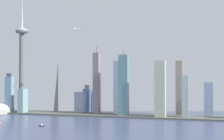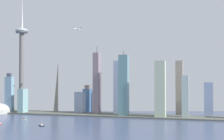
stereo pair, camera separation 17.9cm
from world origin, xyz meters
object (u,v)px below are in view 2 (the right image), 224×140
skyscraper_12 (117,88)px  boat_0 (24,120)px  airplane (78,29)px  skyscraper_1 (209,100)px  skyscraper_0 (122,92)px  skyscraper_9 (23,101)px  skyscraper_10 (80,103)px  observation_tower (22,54)px  skyscraper_2 (56,87)px  skyscraper_6 (88,100)px  skyscraper_11 (160,90)px  skyscraper_13 (9,94)px  skyscraper_3 (185,97)px  skyscraper_7 (124,86)px  skyscraper_4 (179,88)px  skyscraper_8 (97,84)px  boat_2 (42,125)px  boat_1 (0,123)px

skyscraper_12 → boat_0: (-185.46, -173.42, -73.51)m
airplane → skyscraper_1: bearing=136.3°
skyscraper_0 → skyscraper_12: skyscraper_12 is taller
skyscraper_9 → skyscraper_10: skyscraper_9 is taller
observation_tower → airplane: size_ratio=14.67×
skyscraper_2 → skyscraper_6: (106.52, -2.79, -38.31)m
skyscraper_0 → skyscraper_12: size_ratio=0.87×
skyscraper_1 → skyscraper_11: (-117.45, -61.69, 27.36)m
skyscraper_13 → airplane: (219.26, -12.83, 179.65)m
observation_tower → skyscraper_9: bearing=-51.4°
skyscraper_3 → boat_0: 403.55m
skyscraper_7 → skyscraper_9: (-297.57, -10.21, -46.48)m
skyscraper_4 → skyscraper_11: size_ratio=1.03×
skyscraper_7 → airplane: 197.37m
skyscraper_3 → skyscraper_11: skyscraper_11 is taller
skyscraper_13 → skyscraper_12: bearing=7.9°
skyscraper_9 → skyscraper_11: (395.61, -0.17, 37.36)m
boat_0 → skyscraper_7: bearing=22.1°
skyscraper_3 → skyscraper_8: bearing=176.8°
boat_2 → observation_tower: bearing=173.4°
skyscraper_2 → skyscraper_11: size_ratio=1.07×
skyscraper_1 → boat_0: size_ratio=9.50×
skyscraper_11 → skyscraper_2: bearing=164.1°
skyscraper_7 → skyscraper_9: size_ratio=2.45×
boat_1 → skyscraper_6: bearing=117.2°
skyscraper_4 → skyscraper_7: skyscraper_7 is taller
skyscraper_4 → skyscraper_10: bearing=-171.9°
skyscraper_1 → skyscraper_6: size_ratio=1.12×
skyscraper_0 → skyscraper_1: size_ratio=1.43×
skyscraper_6 → skyscraper_7: size_ratio=0.47×
skyscraper_2 → skyscraper_11: bearing=-15.9°
skyscraper_13 → skyscraper_10: bearing=12.1°
observation_tower → skyscraper_6: (185.96, 65.42, -135.99)m
skyscraper_10 → boat_0: size_ratio=6.55×
skyscraper_4 → skyscraper_8: skyscraper_8 is taller
skyscraper_6 → skyscraper_9: 188.35m
skyscraper_7 → boat_2: 261.28m
skyscraper_2 → skyscraper_3: 408.36m
skyscraper_1 → skyscraper_3: size_ratio=0.84×
observation_tower → skyscraper_2: bearing=40.7°
skyscraper_2 → boat_0: 239.85m
skyscraper_3 → skyscraper_8: skyscraper_8 is taller
skyscraper_0 → skyscraper_10: bearing=-154.4°
skyscraper_11 → skyscraper_13: skyscraper_11 is taller
skyscraper_9 → skyscraper_12: bearing=9.1°
observation_tower → skyscraper_8: observation_tower is taller
skyscraper_0 → airplane: size_ratio=5.47×
skyscraper_1 → skyscraper_11: skyscraper_11 is taller
skyscraper_9 → skyscraper_13: bearing=-179.2°
skyscraper_2 → skyscraper_6: 113.24m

